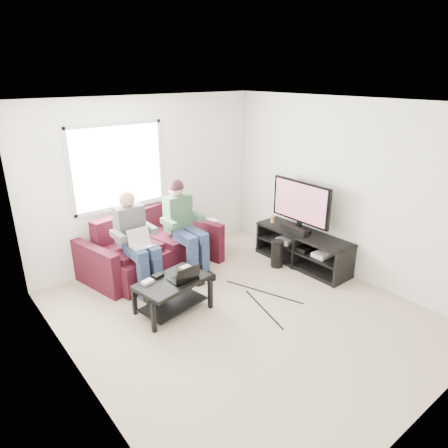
# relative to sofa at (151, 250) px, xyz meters

# --- Properties ---
(floor) EXTENTS (4.50, 4.50, 0.00)m
(floor) POSITION_rel_sofa_xyz_m (0.28, -1.82, -0.33)
(floor) COLOR #C9B19C
(floor) RESTS_ON ground
(ceiling) EXTENTS (4.50, 4.50, 0.00)m
(ceiling) POSITION_rel_sofa_xyz_m (0.28, -1.82, 2.27)
(ceiling) COLOR white
(ceiling) RESTS_ON wall_back
(wall_back) EXTENTS (4.50, 0.00, 4.50)m
(wall_back) POSITION_rel_sofa_xyz_m (0.28, 0.43, 0.97)
(wall_back) COLOR white
(wall_back) RESTS_ON floor
(wall_front) EXTENTS (4.50, 0.00, 4.50)m
(wall_front) POSITION_rel_sofa_xyz_m (0.28, -4.07, 0.97)
(wall_front) COLOR white
(wall_front) RESTS_ON floor
(wall_left) EXTENTS (0.00, 4.50, 4.50)m
(wall_left) POSITION_rel_sofa_xyz_m (-1.72, -1.82, 0.97)
(wall_left) COLOR white
(wall_left) RESTS_ON floor
(wall_right) EXTENTS (0.00, 4.50, 4.50)m
(wall_right) POSITION_rel_sofa_xyz_m (2.28, -1.82, 0.97)
(wall_right) COLOR white
(wall_right) RESTS_ON floor
(window) EXTENTS (1.48, 0.04, 1.28)m
(window) POSITION_rel_sofa_xyz_m (-0.22, 0.41, 1.27)
(window) COLOR white
(window) RESTS_ON wall_back
(sofa) EXTENTS (2.13, 1.25, 0.91)m
(sofa) POSITION_rel_sofa_xyz_m (0.00, 0.00, 0.00)
(sofa) COLOR #41101F
(sofa) RESTS_ON floor
(person_left) EXTENTS (0.40, 0.70, 1.38)m
(person_left) POSITION_rel_sofa_xyz_m (-0.40, -0.36, 0.43)
(person_left) COLOR navy
(person_left) RESTS_ON sofa
(person_right) EXTENTS (0.40, 0.71, 1.43)m
(person_right) POSITION_rel_sofa_xyz_m (0.40, -0.34, 0.49)
(person_right) COLOR navy
(person_right) RESTS_ON sofa
(laptop_silver) EXTENTS (0.38, 0.34, 0.24)m
(laptop_silver) POSITION_rel_sofa_xyz_m (-0.40, -0.53, 0.42)
(laptop_silver) COLOR silver
(laptop_silver) RESTS_ON person_left
(coffee_table) EXTENTS (0.98, 0.69, 0.45)m
(coffee_table) POSITION_rel_sofa_xyz_m (-0.36, -1.22, -0.00)
(coffee_table) COLOR black
(coffee_table) RESTS_ON floor
(laptop_black) EXTENTS (0.35, 0.26, 0.24)m
(laptop_black) POSITION_rel_sofa_xyz_m (-0.24, -1.30, 0.24)
(laptop_black) COLOR black
(laptop_black) RESTS_ON coffee_table
(controller_a) EXTENTS (0.16, 0.12, 0.04)m
(controller_a) POSITION_rel_sofa_xyz_m (-0.64, -1.10, 0.14)
(controller_a) COLOR silver
(controller_a) RESTS_ON coffee_table
(controller_b) EXTENTS (0.16, 0.12, 0.04)m
(controller_b) POSITION_rel_sofa_xyz_m (-0.46, -1.04, 0.14)
(controller_b) COLOR black
(controller_b) RESTS_ON coffee_table
(controller_c) EXTENTS (0.15, 0.10, 0.04)m
(controller_c) POSITION_rel_sofa_xyz_m (-0.06, -1.07, 0.14)
(controller_c) COLOR gray
(controller_c) RESTS_ON coffee_table
(tv_stand) EXTENTS (0.52, 1.64, 0.55)m
(tv_stand) POSITION_rel_sofa_xyz_m (1.98, -1.36, -0.09)
(tv_stand) COLOR black
(tv_stand) RESTS_ON floor
(tv) EXTENTS (0.12, 1.10, 0.81)m
(tv) POSITION_rel_sofa_xyz_m (1.97, -1.26, 0.67)
(tv) COLOR black
(tv) RESTS_ON tv_stand
(soundbar) EXTENTS (0.12, 0.50, 0.10)m
(soundbar) POSITION_rel_sofa_xyz_m (1.86, -1.26, 0.26)
(soundbar) COLOR black
(soundbar) RESTS_ON tv_stand
(drink_cup) EXTENTS (0.08, 0.08, 0.12)m
(drink_cup) POSITION_rel_sofa_xyz_m (1.93, -0.73, 0.27)
(drink_cup) COLOR #B4744D
(drink_cup) RESTS_ON tv_stand
(console_white) EXTENTS (0.30, 0.22, 0.06)m
(console_white) POSITION_rel_sofa_xyz_m (1.98, -1.76, -0.02)
(console_white) COLOR silver
(console_white) RESTS_ON tv_stand
(console_grey) EXTENTS (0.34, 0.26, 0.08)m
(console_grey) POSITION_rel_sofa_xyz_m (1.98, -1.06, -0.01)
(console_grey) COLOR gray
(console_grey) RESTS_ON tv_stand
(console_black) EXTENTS (0.38, 0.30, 0.07)m
(console_black) POSITION_rel_sofa_xyz_m (1.98, -1.41, -0.01)
(console_black) COLOR black
(console_black) RESTS_ON tv_stand
(subwoofer) EXTENTS (0.19, 0.19, 0.44)m
(subwoofer) POSITION_rel_sofa_xyz_m (1.60, -1.16, -0.11)
(subwoofer) COLOR black
(subwoofer) RESTS_ON floor
(keyboard_floor) EXTENTS (0.25, 0.42, 0.02)m
(keyboard_floor) POSITION_rel_sofa_xyz_m (1.82, -1.53, -0.32)
(keyboard_floor) COLOR black
(keyboard_floor) RESTS_ON floor
(end_table) EXTENTS (0.35, 0.35, 0.62)m
(end_table) POSITION_rel_sofa_xyz_m (1.05, -0.14, -0.06)
(end_table) COLOR black
(end_table) RESTS_ON floor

